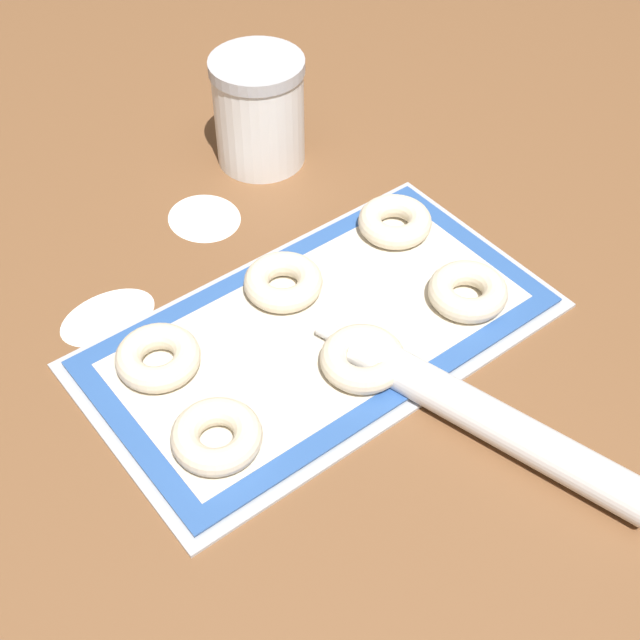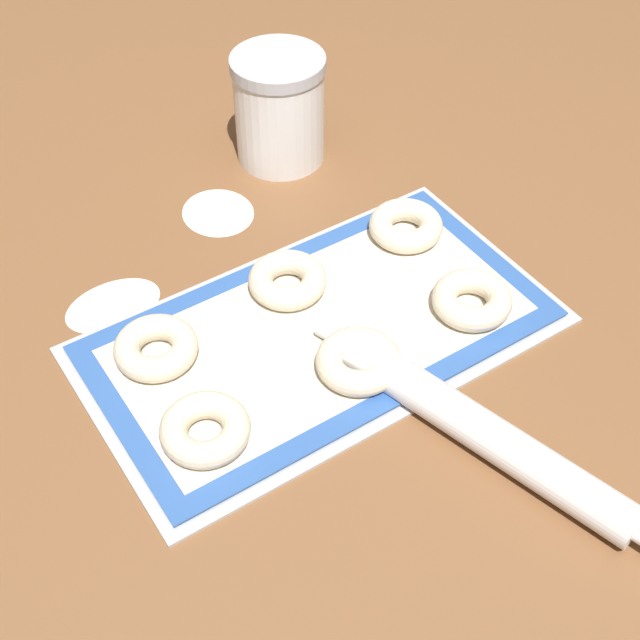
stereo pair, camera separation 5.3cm
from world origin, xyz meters
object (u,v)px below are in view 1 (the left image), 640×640
object	(u,v)px
bagel_back_center	(283,282)
bagel_back_right	(395,222)
bagel_front_center	(363,359)
baking_tray	(320,333)
bagel_front_right	(468,291)
flour_canister	(259,111)
bagel_front_left	(217,436)
rolling_pin	(493,421)
bagel_back_left	(158,358)

from	to	relation	value
bagel_back_center	bagel_back_right	size ratio (longest dim) A/B	1.00
bagel_back_right	bagel_front_center	bearing A→B (deg)	-139.78
baking_tray	bagel_front_center	distance (m)	0.08
bagel_front_right	bagel_back_center	xyz separation A→B (m)	(-0.16, 0.14, 0.00)
flour_canister	bagel_front_left	bearing A→B (deg)	-130.30
rolling_pin	bagel_back_left	bearing A→B (deg)	128.84
bagel_back_left	flour_canister	size ratio (longest dim) A/B	0.61
flour_canister	baking_tray	bearing A→B (deg)	-114.37
bagel_front_center	bagel_back_center	distance (m)	0.15
bagel_back_left	rolling_pin	bearing A→B (deg)	-51.16
baking_tray	bagel_front_center	world-z (taller)	bagel_front_center
baking_tray	bagel_back_right	bearing A→B (deg)	23.30
flour_canister	bagel_back_left	bearing A→B (deg)	-141.06
rolling_pin	bagel_front_left	bearing A→B (deg)	146.53
bagel_front_left	bagel_back_right	size ratio (longest dim) A/B	1.00
baking_tray	bagel_back_left	size ratio (longest dim) A/B	5.75
rolling_pin	bagel_back_center	bearing A→B (deg)	99.70
bagel_front_left	rolling_pin	bearing A→B (deg)	-33.47
bagel_back_right	flour_canister	world-z (taller)	flour_canister
bagel_front_center	bagel_back_center	world-z (taller)	same
rolling_pin	flour_canister	bearing A→B (deg)	80.41
bagel_back_right	bagel_back_center	bearing A→B (deg)	-179.33
baking_tray	rolling_pin	xyz separation A→B (m)	(0.05, -0.21, 0.02)
bagel_back_left	flour_canister	xyz separation A→B (m)	(0.31, 0.25, 0.05)
baking_tray	bagel_front_right	distance (m)	0.18
bagel_front_left	bagel_front_center	size ratio (longest dim) A/B	1.00
bagel_front_right	bagel_back_left	size ratio (longest dim) A/B	1.00
flour_canister	rolling_pin	xyz separation A→B (m)	(-0.09, -0.53, -0.05)
bagel_back_center	flour_canister	world-z (taller)	flour_canister
bagel_front_center	flour_canister	xyz separation A→B (m)	(0.14, 0.39, 0.05)
bagel_front_center	rolling_pin	distance (m)	0.15
bagel_front_right	bagel_front_left	bearing A→B (deg)	179.03
bagel_front_left	baking_tray	bearing A→B (deg)	19.37
bagel_back_center	rolling_pin	bearing A→B (deg)	-80.30
baking_tray	bagel_front_left	bearing A→B (deg)	-160.63
bagel_front_left	bagel_back_right	xyz separation A→B (m)	(0.35, 0.14, 0.00)
bagel_front_left	rolling_pin	distance (m)	0.28
bagel_front_center	flour_canister	world-z (taller)	flour_canister
bagel_back_center	bagel_back_right	bearing A→B (deg)	0.67
flour_canister	rolling_pin	size ratio (longest dim) A/B	0.35
bagel_front_right	bagel_back_left	distance (m)	0.35
bagel_front_right	flour_canister	bearing A→B (deg)	92.71
flour_canister	bagel_front_center	bearing A→B (deg)	-110.10
bagel_back_left	bagel_back_center	size ratio (longest dim) A/B	1.00
bagel_front_right	bagel_back_right	bearing A→B (deg)	83.76
bagel_back_right	flour_canister	distance (m)	0.25
bagel_back_left	flour_canister	world-z (taller)	flour_canister
bagel_front_left	rolling_pin	size ratio (longest dim) A/B	0.22
bagel_front_right	rolling_pin	world-z (taller)	rolling_pin
baking_tray	bagel_back_center	distance (m)	0.08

